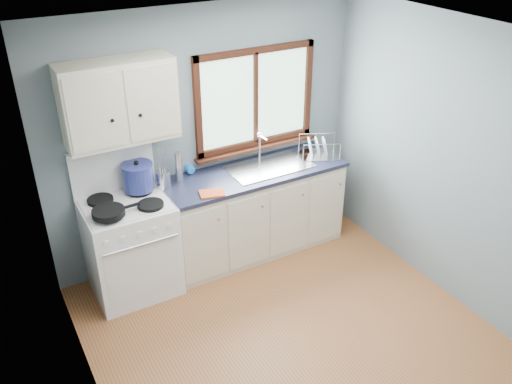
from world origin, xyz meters
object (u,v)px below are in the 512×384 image
thermos (178,167)px  utensil_crock (163,179)px  stockpot (138,176)px  sink (269,172)px  skillet (109,212)px  gas_range (131,244)px  base_cabinets (254,215)px  dish_rack (318,151)px

thermos → utensil_crock: bearing=-168.6°
stockpot → thermos: 0.40m
sink → skillet: sink is taller
utensil_crock → thermos: size_ratio=1.38×
skillet → thermos: bearing=19.8°
gas_range → thermos: bearing=15.8°
skillet → thermos: (0.77, 0.34, 0.09)m
gas_range → utensil_crock: gas_range is taller
utensil_crock → thermos: 0.19m
base_cabinets → gas_range: bearing=-179.2°
gas_range → stockpot: bearing=39.1°
sink → skillet: bearing=-173.4°
sink → thermos: thermos is taller
sink → gas_range: bearing=-179.3°
base_cabinets → dish_rack: 0.94m
base_cabinets → stockpot: bearing=173.4°
stockpot → thermos: bearing=2.2°
gas_range → skillet: gas_range is taller
gas_range → utensil_crock: size_ratio=3.22×
skillet → thermos: size_ratio=1.38×
utensil_crock → dish_rack: bearing=-4.7°
sink → stockpot: stockpot is taller
sink → utensil_crock: size_ratio=1.99×
thermos → stockpot: bearing=-177.8°
base_cabinets → utensil_crock: 1.08m
skillet → dish_rack: (2.25, 0.17, -0.01)m
skillet → dish_rack: size_ratio=0.87×
dish_rack → gas_range: bearing=-155.6°
stockpot → utensil_crock: size_ratio=0.77×
sink → dish_rack: 0.59m
thermos → base_cabinets: bearing=-11.3°
utensil_crock → gas_range: bearing=-162.5°
thermos → dish_rack: (1.48, -0.17, -0.10)m
base_cabinets → dish_rack: dish_rack is taller
skillet → utensil_crock: 0.67m
stockpot → dish_rack: stockpot is taller
gas_range → sink: 1.53m
gas_range → base_cabinets: bearing=0.8°
utensil_crock → stockpot: bearing=175.2°
utensil_crock → thermos: (0.17, 0.03, 0.07)m
base_cabinets → sink: sink is taller
base_cabinets → thermos: bearing=168.7°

